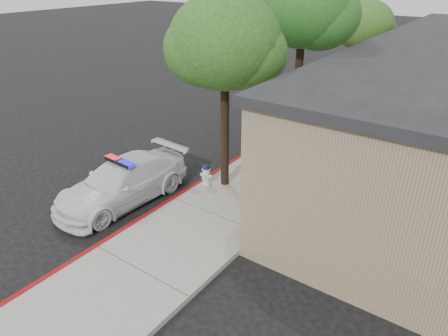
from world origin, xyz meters
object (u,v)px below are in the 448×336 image
at_px(fire_hydrant, 206,174).
at_px(street_tree_near, 225,46).
at_px(street_tree_far, 365,27).
at_px(police_car, 122,182).
at_px(street_tree_mid, 305,9).

relative_size(fire_hydrant, street_tree_near, 0.12).
xyz_separation_m(fire_hydrant, street_tree_far, (1.01, 11.28, 3.53)).
distance_m(fire_hydrant, street_tree_far, 11.86).
relative_size(fire_hydrant, street_tree_far, 0.14).
height_order(police_car, fire_hydrant, police_car).
relative_size(police_car, street_tree_mid, 0.68).
relative_size(street_tree_near, street_tree_far, 1.15).
bearing_deg(police_car, street_tree_near, 53.91).
xyz_separation_m(police_car, street_tree_mid, (2.38, 7.09, 4.63)).
height_order(street_tree_mid, street_tree_far, street_tree_mid).
bearing_deg(street_tree_far, street_tree_mid, -92.45).
relative_size(street_tree_mid, street_tree_far, 1.32).
bearing_deg(fire_hydrant, street_tree_far, 74.36).
xyz_separation_m(street_tree_near, street_tree_far, (0.54, 10.88, -0.57)).
bearing_deg(street_tree_far, fire_hydrant, -95.13).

